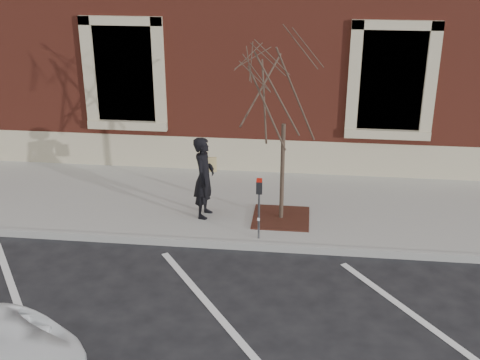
# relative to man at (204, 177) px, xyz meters

# --- Properties ---
(ground) EXTENTS (120.00, 120.00, 0.00)m
(ground) POSITION_rel_man_xyz_m (0.75, -0.97, -0.97)
(ground) COLOR #28282B
(ground) RESTS_ON ground
(sidewalk_near) EXTENTS (40.00, 3.50, 0.15)m
(sidewalk_near) POSITION_rel_man_xyz_m (0.75, 0.78, -0.89)
(sidewalk_near) COLOR #A1A097
(sidewalk_near) RESTS_ON ground
(curb_near) EXTENTS (40.00, 0.12, 0.15)m
(curb_near) POSITION_rel_man_xyz_m (0.75, -1.02, -0.89)
(curb_near) COLOR #9E9E99
(curb_near) RESTS_ON ground
(parking_stripes) EXTENTS (28.00, 4.40, 0.01)m
(parking_stripes) POSITION_rel_man_xyz_m (0.75, -3.17, -0.96)
(parking_stripes) COLOR silver
(parking_stripes) RESTS_ON ground
(man) EXTENTS (0.47, 0.64, 1.64)m
(man) POSITION_rel_man_xyz_m (0.00, 0.00, 0.00)
(man) COLOR black
(man) RESTS_ON sidewalk_near
(parking_meter) EXTENTS (0.11, 0.08, 1.19)m
(parking_meter) POSITION_rel_man_xyz_m (1.15, -0.85, 0.01)
(parking_meter) COLOR #595B60
(parking_meter) RESTS_ON sidewalk_near
(tree_grate) EXTENTS (1.11, 1.11, 0.03)m
(tree_grate) POSITION_rel_man_xyz_m (1.52, 0.04, -0.80)
(tree_grate) COLOR #451D16
(tree_grate) RESTS_ON sidewalk_near
(sapling) EXTENTS (2.12, 2.12, 3.54)m
(sapling) POSITION_rel_man_xyz_m (1.52, 0.04, 1.66)
(sapling) COLOR #49342C
(sapling) RESTS_ON sidewalk_near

